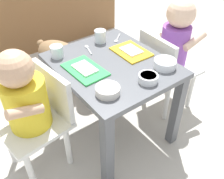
{
  "coord_description": "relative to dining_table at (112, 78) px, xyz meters",
  "views": [
    {
      "loc": [
        -0.6,
        -0.81,
        1.09
      ],
      "look_at": [
        0.0,
        0.0,
        0.3
      ],
      "focal_mm": 40.61,
      "sensor_mm": 36.0,
      "label": 1
    }
  ],
  "objects": [
    {
      "name": "veggie_bowl_far",
      "position": [
        0.03,
        -0.21,
        0.1
      ],
      "size": [
        0.08,
        0.08,
        0.03
      ],
      "color": "white",
      "rests_on": "dining_table"
    },
    {
      "name": "dining_table",
      "position": [
        0.0,
        0.0,
        0.0
      ],
      "size": [
        0.49,
        0.57,
        0.45
      ],
      "color": "#515459",
      "rests_on": "ground"
    },
    {
      "name": "seated_child_right",
      "position": [
        0.41,
        -0.02,
        0.06
      ],
      "size": [
        0.29,
        0.29,
        0.67
      ],
      "color": "silver",
      "rests_on": "ground"
    },
    {
      "name": "food_tray_left",
      "position": [
        -0.13,
        0.02,
        0.09
      ],
      "size": [
        0.14,
        0.21,
        0.02
      ],
      "color": "green",
      "rests_on": "dining_table"
    },
    {
      "name": "water_cup_right",
      "position": [
        0.08,
        0.2,
        0.11
      ],
      "size": [
        0.06,
        0.06,
        0.07
      ],
      "color": "white",
      "rests_on": "dining_table"
    },
    {
      "name": "water_cup_left",
      "position": [
        -0.18,
        0.2,
        0.11
      ],
      "size": [
        0.06,
        0.06,
        0.06
      ],
      "color": "white",
      "rests_on": "dining_table"
    },
    {
      "name": "food_tray_right",
      "position": [
        0.13,
        0.02,
        0.09
      ],
      "size": [
        0.14,
        0.19,
        0.02
      ],
      "color": "gold",
      "rests_on": "dining_table"
    },
    {
      "name": "dog",
      "position": [
        0.0,
        0.53,
        -0.14
      ],
      "size": [
        0.29,
        0.48,
        0.34
      ],
      "color": "olive",
      "rests_on": "ground"
    },
    {
      "name": "spoon_by_left_tray",
      "position": [
        -0.02,
        0.18,
        0.09
      ],
      "size": [
        0.04,
        0.1,
        0.01
      ],
      "color": "silver",
      "rests_on": "dining_table"
    },
    {
      "name": "seated_child_left",
      "position": [
        -0.41,
        0.04,
        0.04
      ],
      "size": [
        0.31,
        0.31,
        0.65
      ],
      "color": "silver",
      "rests_on": "ground"
    },
    {
      "name": "ground_plane",
      "position": [
        0.0,
        0.0,
        -0.37
      ],
      "size": [
        7.0,
        7.0,
        0.0
      ],
      "primitive_type": "plane",
      "color": "#B2ADA3"
    },
    {
      "name": "spoon_by_right_tray",
      "position": [
        0.17,
        0.17,
        0.09
      ],
      "size": [
        0.09,
        0.07,
        0.01
      ],
      "color": "silver",
      "rests_on": "dining_table"
    },
    {
      "name": "cereal_bowl_right_side",
      "position": [
        0.17,
        -0.17,
        0.11
      ],
      "size": [
        0.1,
        0.1,
        0.04
      ],
      "color": "white",
      "rests_on": "dining_table"
    },
    {
      "name": "veggie_bowl_near",
      "position": [
        -0.15,
        -0.17,
        0.1
      ],
      "size": [
        0.1,
        0.1,
        0.03
      ],
      "color": "silver",
      "rests_on": "dining_table"
    }
  ]
}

